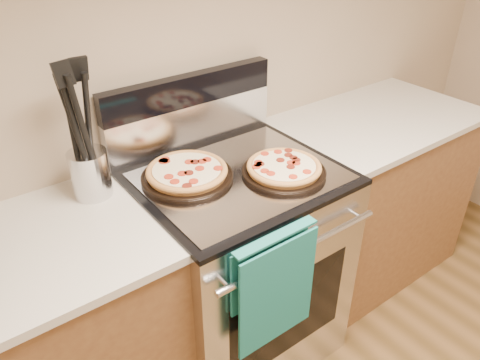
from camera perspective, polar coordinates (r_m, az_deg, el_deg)
wall_back at (r=1.88m, az=-7.20°, el=16.67°), size 4.00×0.00×4.00m
range_body at (r=2.05m, az=-0.45°, el=-10.56°), size 0.76×0.68×0.90m
oven_window at (r=1.87m, az=5.91°, el=-16.03°), size 0.56×0.01×0.40m
cooktop at (r=1.77m, az=-0.51°, el=0.54°), size 0.76×0.68×0.02m
backsplash_lower at (r=1.96m, az=-5.95°, el=6.79°), size 0.76×0.06×0.18m
backsplash_upper at (r=1.90m, az=-6.20°, el=10.90°), size 0.76×0.06×0.12m
oven_handle at (r=1.61m, az=7.55°, el=-8.38°), size 0.70×0.03×0.03m
dish_towel at (r=1.61m, az=4.11°, el=-12.80°), size 0.32×0.05×0.42m
foil_sheet at (r=1.75m, az=0.07°, el=0.50°), size 0.70×0.55×0.01m
cabinet_right at (r=2.58m, az=15.09°, el=-2.14°), size 1.00×0.62×0.88m
countertop_right at (r=2.37m, az=16.60°, el=7.08°), size 1.02×0.64×0.03m
pepperoni_pizza_back at (r=1.73m, az=-6.47°, el=0.84°), size 0.38×0.38×0.04m
pepperoni_pizza_front at (r=1.75m, az=5.38°, el=1.36°), size 0.34×0.34×0.04m
utensil_crock at (r=1.70m, az=-17.78°, el=0.75°), size 0.17×0.17×0.17m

